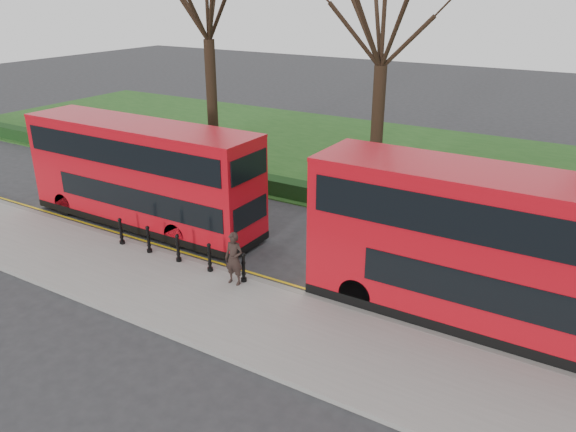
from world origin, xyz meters
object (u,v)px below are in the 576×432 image
Objects in this scene: pedestrian at (234,259)px; bollard_row at (178,248)px; bus_rear at (512,257)px; bus_lead at (142,175)px.

bollard_row is at bearing 170.84° from pedestrian.
bollard_row is 11.10m from bus_rear.
bollard_row is at bearing -170.74° from bus_rear.
bus_lead is 6.99m from pedestrian.
bus_rear reaches higher than bollard_row.
bus_lead reaches higher than pedestrian.
bus_rear is 8.48m from pedestrian.
pedestrian is at bearing -166.00° from bus_rear.
bus_lead is 5.96× the size of pedestrian.
bus_rear reaches higher than pedestrian.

